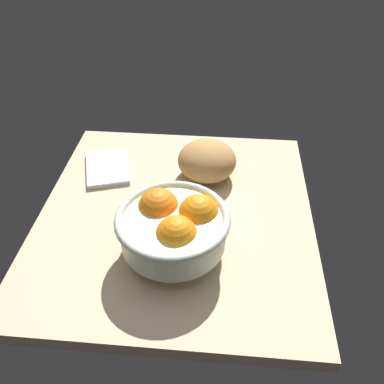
# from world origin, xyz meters

# --- Properties ---
(ground_plane) EXTENTS (0.65, 0.60, 0.03)m
(ground_plane) POSITION_xyz_m (0.00, 0.00, -0.01)
(ground_plane) COLOR beige
(fruit_bowl) EXTENTS (0.22, 0.22, 0.12)m
(fruit_bowl) POSITION_xyz_m (0.11, 0.01, 0.07)
(fruit_bowl) COLOR silver
(fruit_bowl) RESTS_ON ground
(bread_loaf) EXTENTS (0.15, 0.15, 0.09)m
(bread_loaf) POSITION_xyz_m (-0.14, 0.06, 0.04)
(bread_loaf) COLOR #BE874B
(bread_loaf) RESTS_ON ground
(napkin_folded) EXTENTS (0.17, 0.14, 0.01)m
(napkin_folded) POSITION_xyz_m (-0.15, -0.19, 0.01)
(napkin_folded) COLOR silver
(napkin_folded) RESTS_ON ground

